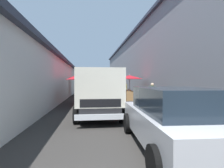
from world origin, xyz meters
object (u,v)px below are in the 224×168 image
object	(u,v)px
fruit_stall_far_right	(83,79)
vendor_by_crates	(152,94)
vendor_in_shade	(125,89)
parked_scooter	(139,98)
fruit_stall_near_left	(85,78)
delivery_truck	(99,95)
fruit_stall_far_left	(129,80)
hatchback_car	(174,118)
fruit_stall_near_right	(87,78)

from	to	relation	value
fruit_stall_far_right	vendor_by_crates	size ratio (longest dim) A/B	1.90
vendor_in_shade	parked_scooter	bearing A→B (deg)	177.67
vendor_by_crates	parked_scooter	bearing A→B (deg)	9.75
fruit_stall_far_right	parked_scooter	world-z (taller)	fruit_stall_far_right
fruit_stall_near_left	delivery_truck	world-z (taller)	fruit_stall_near_left
delivery_truck	vendor_in_shade	distance (m)	10.77
vendor_in_shade	delivery_truck	bearing A→B (deg)	162.38
fruit_stall_far_right	vendor_in_shade	distance (m)	4.58
fruit_stall_far_right	fruit_stall_far_left	world-z (taller)	fruit_stall_far_right
fruit_stall_near_left	delivery_truck	distance (m)	6.94
fruit_stall_far_right	hatchback_car	size ratio (longest dim) A/B	0.72
fruit_stall_far_left	delivery_truck	xyz separation A→B (m)	(-7.10, 2.95, -0.65)
fruit_stall_near_left	vendor_in_shade	bearing A→B (deg)	-49.97
fruit_stall_far_left	parked_scooter	distance (m)	2.85
fruit_stall_near_right	parked_scooter	distance (m)	3.85
parked_scooter	fruit_stall_near_left	bearing A→B (deg)	59.14
hatchback_car	vendor_in_shade	size ratio (longest dim) A/B	2.63
fruit_stall_far_left	hatchback_car	xyz separation A→B (m)	(-10.55, 1.36, -0.95)
parked_scooter	vendor_by_crates	bearing A→B (deg)	-170.25
vendor_by_crates	parked_scooter	xyz separation A→B (m)	(1.85, 0.32, -0.41)
delivery_truck	vendor_in_shade	world-z (taller)	delivery_truck
delivery_truck	fruit_stall_near_left	bearing A→B (deg)	6.82
fruit_stall_near_left	fruit_stall_far_left	bearing A→B (deg)	-86.00
hatchback_car	fruit_stall_far_right	bearing A→B (deg)	10.55
fruit_stall_near_left	fruit_stall_near_right	xyz separation A→B (m)	(-2.68, -0.26, -0.06)
fruit_stall_near_right	parked_scooter	bearing A→B (deg)	-83.96
fruit_stall_far_left	fruit_stall_near_right	bearing A→B (deg)	130.00
fruit_stall_near_left	fruit_stall_near_right	size ratio (longest dim) A/B	0.87
fruit_stall_far_right	vendor_by_crates	bearing A→B (deg)	-152.10
parked_scooter	delivery_truck	bearing A→B (deg)	146.31
delivery_truck	parked_scooter	bearing A→B (deg)	-33.69
fruit_stall_far_left	vendor_by_crates	world-z (taller)	fruit_stall_far_left
fruit_stall_far_left	vendor_in_shade	world-z (taller)	fruit_stall_far_left
delivery_truck	parked_scooter	world-z (taller)	delivery_truck
fruit_stall_far_right	vendor_by_crates	world-z (taller)	fruit_stall_far_right
fruit_stall_near_right	fruit_stall_far_left	bearing A→B (deg)	-50.00
fruit_stall_far_right	vendor_in_shade	world-z (taller)	fruit_stall_far_right
fruit_stall_far_right	fruit_stall_far_left	distance (m)	5.73
fruit_stall_far_left	vendor_by_crates	size ratio (longest dim) A/B	1.53
fruit_stall_far_left	delivery_truck	world-z (taller)	fruit_stall_far_left
fruit_stall_near_left	vendor_in_shade	xyz separation A→B (m)	(3.43, -4.08, -1.00)
fruit_stall_far_right	hatchback_car	bearing A→B (deg)	-169.45
vendor_by_crates	vendor_in_shade	xyz separation A→B (m)	(7.57, 0.08, 0.00)
fruit_stall_near_left	fruit_stall_far_right	size ratio (longest dim) A/B	0.85
fruit_stall_far_left	fruit_stall_near_left	bearing A→B (deg)	94.00
fruit_stall_far_left	vendor_by_crates	xyz separation A→B (m)	(-4.41, -0.39, -0.83)
delivery_truck	fruit_stall_far_left	bearing A→B (deg)	-22.56
fruit_stall_far_right	parked_scooter	size ratio (longest dim) A/B	1.70
delivery_truck	parked_scooter	xyz separation A→B (m)	(4.54, -3.03, -0.59)
hatchback_car	vendor_by_crates	size ratio (longest dim) A/B	2.64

